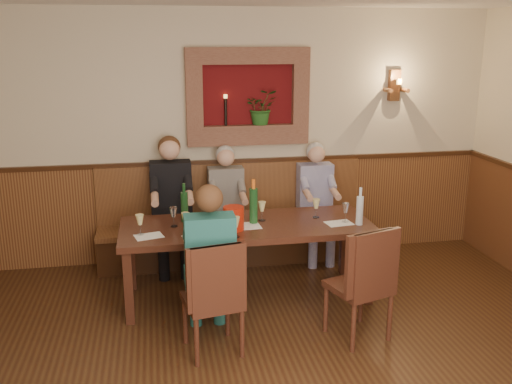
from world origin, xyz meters
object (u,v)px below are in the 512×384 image
person_bench_right (316,213)px  person_chair_front (210,277)px  dining_table (247,231)px  spittoon_bucket (234,218)px  chair_near_right (359,305)px  water_bottle (360,210)px  person_bench_mid (227,218)px  chair_near_left (213,319)px  person_bench_left (172,216)px  wine_bottle_green_a (254,205)px  wine_bottle_green_b (184,206)px  bench (233,233)px

person_bench_right → person_chair_front: (-1.38, -1.62, 0.02)m
dining_table → person_bench_right: person_bench_right is taller
spittoon_bucket → chair_near_right: bearing=-40.8°
water_bottle → chair_near_right: bearing=-108.5°
person_bench_right → chair_near_right: bearing=-94.2°
person_bench_mid → dining_table: bearing=-84.4°
person_bench_mid → person_chair_front: 1.66m
chair_near_left → person_bench_mid: bearing=68.5°
person_bench_left → person_bench_right: size_ratio=1.09×
dining_table → person_chair_front: (-0.44, -0.78, -0.10)m
wine_bottle_green_a → wine_bottle_green_b: (-0.65, 0.17, -0.03)m
person_bench_left → wine_bottle_green_a: size_ratio=3.38×
person_bench_right → water_bottle: 1.11m
person_bench_right → person_chair_front: bearing=-130.4°
spittoon_bucket → chair_near_left: bearing=-109.1°
bench → person_bench_mid: person_bench_mid is taller
person_bench_mid → spittoon_bucket: bearing=-93.7°
dining_table → wine_bottle_green_b: (-0.58, 0.18, 0.23)m
person_bench_right → person_chair_front: size_ratio=0.97×
chair_near_right → spittoon_bucket: (-0.95, 0.82, 0.57)m
person_bench_right → person_chair_front: person_chair_front is taller
dining_table → spittoon_bucket: bearing=-135.8°
person_bench_right → wine_bottle_green_b: (-1.52, -0.66, 0.35)m
chair_near_right → wine_bottle_green_b: 1.90m
chair_near_left → spittoon_bucket: size_ratio=4.44×
chair_near_left → person_chair_front: size_ratio=0.71×
chair_near_right → wine_bottle_green_a: (-0.73, 0.98, 0.64)m
chair_near_left → person_bench_right: 2.29m
person_bench_right → spittoon_bucket: (-1.08, -0.98, 0.31)m
dining_table → person_bench_right: bearing=41.8°
dining_table → person_bench_right: 1.27m
person_bench_left → person_bench_mid: (0.60, 0.00, -0.06)m
person_chair_front → chair_near_left: bearing=-88.9°
person_bench_mid → spittoon_bucket: size_ratio=6.11×
bench → chair_near_right: 2.07m
bench → wine_bottle_green_b: wine_bottle_green_b is taller
person_bench_mid → water_bottle: person_bench_mid is taller
chair_near_right → water_bottle: water_bottle is taller
wine_bottle_green_b → bench: bearing=52.7°
spittoon_bucket → water_bottle: size_ratio=0.60×
person_bench_left → person_bench_right: 1.62m
dining_table → chair_near_left: (-0.43, -0.97, -0.39)m
bench → person_bench_right: bearing=-6.3°
person_chair_front → wine_bottle_green_b: bearing=98.3°
bench → water_bottle: size_ratio=8.20×
dining_table → bench: (0.00, 0.94, -0.35)m
chair_near_left → chair_near_right: bearing=-9.9°
spittoon_bucket → wine_bottle_green_a: wine_bottle_green_a is taller
dining_table → chair_near_right: size_ratio=2.38×
chair_near_left → person_chair_front: 0.35m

